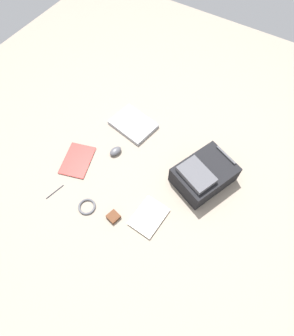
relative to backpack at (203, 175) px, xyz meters
name	(u,v)px	position (x,y,z in m)	size (l,w,h in m)	color
ground_plane	(150,172)	(-0.34, -0.14, -0.08)	(3.93, 3.93, 0.00)	gray
backpack	(203,175)	(0.00, 0.00, 0.00)	(0.41, 0.47, 0.19)	black
laptop	(133,124)	(-0.67, 0.15, -0.07)	(0.36, 0.30, 0.03)	#929296
book_blue	(77,160)	(-0.84, -0.33, -0.08)	(0.27, 0.32, 0.01)	silver
book_comic	(149,217)	(-0.17, -0.43, -0.07)	(0.19, 0.25, 0.02)	silver
computer_mouse	(115,151)	(-0.64, -0.13, -0.06)	(0.06, 0.10, 0.04)	#4C4C51
cable_coil	(87,207)	(-0.56, -0.58, -0.07)	(0.12, 0.12, 0.02)	#4C4C51
pen_black	(55,192)	(-0.81, -0.61, -0.08)	(0.01, 0.01, 0.15)	black
earbud_pouch	(113,217)	(-0.37, -0.55, -0.07)	(0.07, 0.07, 0.03)	#59331E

